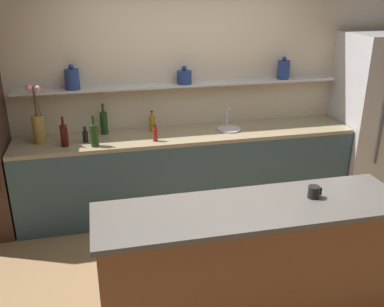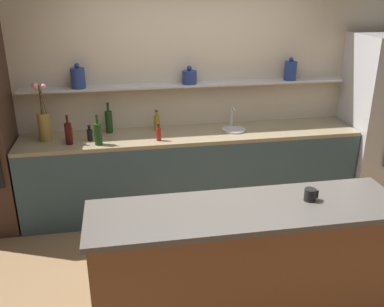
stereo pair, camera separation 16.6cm
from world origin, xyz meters
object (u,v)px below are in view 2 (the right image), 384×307
at_px(refrigerator, 382,119).
at_px(bottle_sauce_1, 71,133).
at_px(bottle_sauce_6, 90,134).
at_px(coffee_mug, 310,195).
at_px(bottle_oil_3, 157,123).
at_px(bottle_wine_5, 68,133).
at_px(flower_vase, 44,121).
at_px(bottle_wine_0, 109,121).
at_px(bottle_wine_4, 98,134).
at_px(sink_fixture, 234,128).
at_px(bottle_sauce_2, 159,133).

height_order(refrigerator, bottle_sauce_1, refrigerator).
relative_size(bottle_sauce_6, coffee_mug, 1.60).
xyz_separation_m(bottle_oil_3, bottle_wine_5, (-0.92, -0.27, 0.03)).
distance_m(refrigerator, flower_vase, 3.80).
bearing_deg(bottle_wine_0, bottle_wine_5, -143.17).
bearing_deg(bottle_wine_4, flower_vase, 157.34).
xyz_separation_m(sink_fixture, coffee_mug, (0.04, -1.87, 0.12)).
xyz_separation_m(refrigerator, flower_vase, (-3.80, 0.08, 0.16)).
height_order(flower_vase, sink_fixture, flower_vase).
bearing_deg(flower_vase, coffee_mug, -42.82).
bearing_deg(flower_vase, bottle_sauce_1, -8.61).
bearing_deg(sink_fixture, refrigerator, -1.59).
distance_m(flower_vase, bottle_wine_0, 0.67).
height_order(sink_fixture, bottle_sauce_2, sink_fixture).
bearing_deg(bottle_sauce_6, bottle_wine_0, 48.36).
bearing_deg(bottle_wine_0, bottle_wine_4, -106.27).
relative_size(bottle_oil_3, bottle_sauce_6, 1.41).
bearing_deg(bottle_sauce_2, flower_vase, 169.56).
height_order(sink_fixture, bottle_wine_0, bottle_wine_0).
relative_size(sink_fixture, bottle_oil_3, 1.13).
relative_size(bottle_oil_3, bottle_wine_4, 0.73).
distance_m(bottle_sauce_2, bottle_oil_3, 0.33).
bearing_deg(bottle_sauce_6, flower_vase, 169.50).
bearing_deg(flower_vase, sink_fixture, -0.96).
relative_size(refrigerator, sink_fixture, 7.39).
xyz_separation_m(flower_vase, sink_fixture, (2.02, -0.03, -0.18)).
xyz_separation_m(bottle_sauce_1, bottle_sauce_2, (0.90, -0.17, 0.00)).
height_order(sink_fixture, bottle_wine_4, bottle_wine_4).
bearing_deg(bottle_wine_0, coffee_mug, -55.59).
distance_m(flower_vase, bottle_wine_4, 0.60).
bearing_deg(refrigerator, bottle_wine_4, -177.43).
relative_size(bottle_sauce_1, bottle_oil_3, 0.78).
bearing_deg(bottle_sauce_2, bottle_oil_3, 87.60).
distance_m(refrigerator, bottle_wine_4, 3.25).
height_order(sink_fixture, bottle_sauce_1, sink_fixture).
relative_size(refrigerator, bottle_sauce_1, 10.73).
bearing_deg(flower_vase, refrigerator, -1.26).
xyz_separation_m(sink_fixture, bottle_sauce_2, (-0.86, -0.18, 0.05)).
bearing_deg(bottle_wine_4, bottle_sauce_1, 146.59).
bearing_deg(bottle_oil_3, sink_fixture, -9.92).
distance_m(bottle_wine_5, coffee_mug, 2.51).
bearing_deg(bottle_sauce_6, coffee_mug, -48.69).
xyz_separation_m(bottle_oil_3, bottle_wine_4, (-0.63, -0.34, 0.03)).
height_order(sink_fixture, bottle_oil_3, sink_fixture).
bearing_deg(bottle_wine_4, coffee_mug, -48.03).
xyz_separation_m(refrigerator, sink_fixture, (-1.78, 0.05, -0.02)).
height_order(bottle_sauce_1, bottle_oil_3, bottle_oil_3).
relative_size(bottle_sauce_2, bottle_sauce_6, 1.11).
xyz_separation_m(refrigerator, bottle_wine_4, (-3.25, -0.15, 0.07)).
bearing_deg(refrigerator, flower_vase, 178.74).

